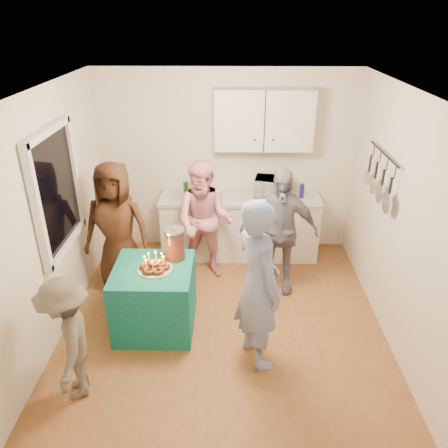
{
  "coord_description": "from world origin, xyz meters",
  "views": [
    {
      "loc": [
        0.08,
        -3.93,
        3.27
      ],
      "look_at": [
        0.0,
        0.35,
        1.15
      ],
      "focal_mm": 35.0,
      "sensor_mm": 36.0,
      "label": 1
    }
  ],
  "objects_px": {
    "counter": "(240,227)",
    "child_near_left": "(69,340)",
    "man_birthday": "(258,285)",
    "woman_back_right": "(279,231)",
    "punch_jar": "(175,245)",
    "woman_back_left": "(117,228)",
    "woman_back_center": "(205,221)",
    "microwave": "(273,188)",
    "party_table": "(155,297)"
  },
  "relations": [
    {
      "from": "counter",
      "to": "child_near_left",
      "type": "height_order",
      "value": "child_near_left"
    },
    {
      "from": "counter",
      "to": "man_birthday",
      "type": "xyz_separation_m",
      "value": [
        0.14,
        -2.14,
        0.46
      ]
    },
    {
      "from": "woman_back_right",
      "to": "child_near_left",
      "type": "distance_m",
      "value": 2.69
    },
    {
      "from": "punch_jar",
      "to": "woman_back_left",
      "type": "bearing_deg",
      "value": 144.31
    },
    {
      "from": "punch_jar",
      "to": "woman_back_center",
      "type": "distance_m",
      "value": 0.92
    },
    {
      "from": "woman_back_left",
      "to": "microwave",
      "type": "bearing_deg",
      "value": 29.02
    },
    {
      "from": "woman_back_left",
      "to": "punch_jar",
      "type": "bearing_deg",
      "value": -30.42
    },
    {
      "from": "counter",
      "to": "woman_back_right",
      "type": "relative_size",
      "value": 1.35
    },
    {
      "from": "woman_back_center",
      "to": "woman_back_left",
      "type": "bearing_deg",
      "value": -153.18
    },
    {
      "from": "woman_back_left",
      "to": "woman_back_center",
      "type": "distance_m",
      "value": 1.11
    },
    {
      "from": "man_birthday",
      "to": "punch_jar",
      "type": "bearing_deg",
      "value": 27.41
    },
    {
      "from": "counter",
      "to": "punch_jar",
      "type": "bearing_deg",
      "value": -117.41
    },
    {
      "from": "counter",
      "to": "woman_back_center",
      "type": "distance_m",
      "value": 0.82
    },
    {
      "from": "microwave",
      "to": "man_birthday",
      "type": "height_order",
      "value": "man_birthday"
    },
    {
      "from": "microwave",
      "to": "party_table",
      "type": "distance_m",
      "value": 2.28
    },
    {
      "from": "man_birthday",
      "to": "woman_back_left",
      "type": "distance_m",
      "value": 2.1
    },
    {
      "from": "microwave",
      "to": "woman_back_center",
      "type": "xyz_separation_m",
      "value": [
        -0.92,
        -0.57,
        -0.25
      ]
    },
    {
      "from": "punch_jar",
      "to": "man_birthday",
      "type": "relative_size",
      "value": 0.19
    },
    {
      "from": "counter",
      "to": "woman_back_center",
      "type": "xyz_separation_m",
      "value": [
        -0.46,
        -0.57,
        0.37
      ]
    },
    {
      "from": "man_birthday",
      "to": "woman_back_center",
      "type": "relative_size",
      "value": 1.12
    },
    {
      "from": "microwave",
      "to": "party_table",
      "type": "height_order",
      "value": "microwave"
    },
    {
      "from": "child_near_left",
      "to": "woman_back_right",
      "type": "bearing_deg",
      "value": 117.74
    },
    {
      "from": "microwave",
      "to": "woman_back_right",
      "type": "bearing_deg",
      "value": -80.06
    },
    {
      "from": "punch_jar",
      "to": "man_birthday",
      "type": "height_order",
      "value": "man_birthday"
    },
    {
      "from": "woman_back_left",
      "to": "man_birthday",
      "type": "bearing_deg",
      "value": -32.13
    },
    {
      "from": "party_table",
      "to": "punch_jar",
      "type": "xyz_separation_m",
      "value": [
        0.22,
        0.22,
        0.55
      ]
    },
    {
      "from": "microwave",
      "to": "man_birthday",
      "type": "relative_size",
      "value": 0.28
    },
    {
      "from": "punch_jar",
      "to": "child_near_left",
      "type": "relative_size",
      "value": 0.27
    },
    {
      "from": "woman_back_left",
      "to": "child_near_left",
      "type": "xyz_separation_m",
      "value": [
        -0.04,
        -1.76,
        -0.22
      ]
    },
    {
      "from": "man_birthday",
      "to": "child_near_left",
      "type": "xyz_separation_m",
      "value": [
        -1.7,
        -0.48,
        -0.27
      ]
    },
    {
      "from": "party_table",
      "to": "woman_back_right",
      "type": "bearing_deg",
      "value": 28.71
    },
    {
      "from": "microwave",
      "to": "child_near_left",
      "type": "relative_size",
      "value": 0.4
    },
    {
      "from": "party_table",
      "to": "child_near_left",
      "type": "relative_size",
      "value": 0.68
    },
    {
      "from": "microwave",
      "to": "woman_back_right",
      "type": "xyz_separation_m",
      "value": [
        0.01,
        -0.87,
        -0.23
      ]
    },
    {
      "from": "microwave",
      "to": "child_near_left",
      "type": "distance_m",
      "value": 3.34
    },
    {
      "from": "microwave",
      "to": "woman_back_right",
      "type": "height_order",
      "value": "woman_back_right"
    },
    {
      "from": "party_table",
      "to": "microwave",
      "type": "bearing_deg",
      "value": 49.31
    },
    {
      "from": "party_table",
      "to": "woman_back_left",
      "type": "height_order",
      "value": "woman_back_left"
    },
    {
      "from": "man_birthday",
      "to": "woman_back_left",
      "type": "bearing_deg",
      "value": 28.87
    },
    {
      "from": "man_birthday",
      "to": "woman_back_center",
      "type": "distance_m",
      "value": 1.69
    },
    {
      "from": "counter",
      "to": "punch_jar",
      "type": "distance_m",
      "value": 1.69
    },
    {
      "from": "woman_back_center",
      "to": "microwave",
      "type": "bearing_deg",
      "value": 42.81
    },
    {
      "from": "man_birthday",
      "to": "woman_back_right",
      "type": "xyz_separation_m",
      "value": [
        0.32,
        1.27,
        -0.08
      ]
    },
    {
      "from": "woman_back_left",
      "to": "woman_back_center",
      "type": "bearing_deg",
      "value": 21.12
    },
    {
      "from": "woman_back_left",
      "to": "child_near_left",
      "type": "distance_m",
      "value": 1.77
    },
    {
      "from": "microwave",
      "to": "party_table",
      "type": "relative_size",
      "value": 0.59
    },
    {
      "from": "counter",
      "to": "microwave",
      "type": "relative_size",
      "value": 4.39
    },
    {
      "from": "counter",
      "to": "man_birthday",
      "type": "height_order",
      "value": "man_birthday"
    },
    {
      "from": "child_near_left",
      "to": "counter",
      "type": "bearing_deg",
      "value": 136.02
    },
    {
      "from": "man_birthday",
      "to": "woman_back_right",
      "type": "distance_m",
      "value": 1.32
    }
  ]
}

